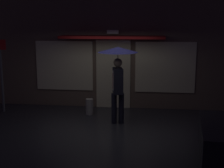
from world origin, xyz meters
The scene contains 5 objects.
ground_plane centered at (0.00, 0.00, 0.00)m, with size 18.00×18.00×0.00m, color #26262B.
building_facade centered at (0.00, 2.34, 2.09)m, with size 10.57×1.00×4.22m.
person_with_umbrella centered at (0.31, 0.56, 1.60)m, with size 1.08×1.08×2.11m.
street_sign_post centered at (-3.33, 1.25, 1.33)m, with size 0.40×0.07×2.34m.
sidewalk_bollard centered at (-0.62, 1.30, 0.24)m, with size 0.23×0.23×0.47m, color #9E998E.
Camera 1 is at (1.20, -7.94, 2.81)m, focal length 51.51 mm.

